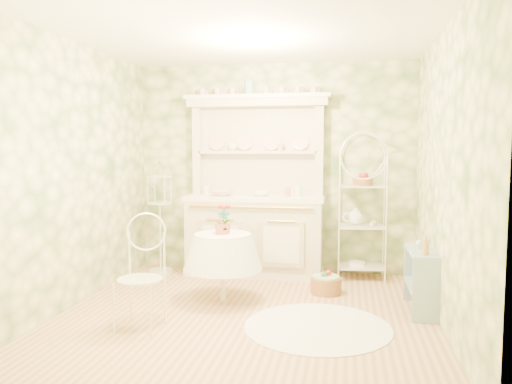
% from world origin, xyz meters
% --- Properties ---
extents(floor, '(3.60, 3.60, 0.00)m').
position_xyz_m(floor, '(0.00, 0.00, 0.00)').
color(floor, tan).
rests_on(floor, ground).
extents(ceiling, '(3.60, 3.60, 0.00)m').
position_xyz_m(ceiling, '(0.00, 0.00, 2.70)').
color(ceiling, white).
rests_on(ceiling, floor).
extents(wall_left, '(3.60, 3.60, 0.00)m').
position_xyz_m(wall_left, '(-1.80, 0.00, 1.35)').
color(wall_left, '#F4E8B5').
rests_on(wall_left, floor).
extents(wall_right, '(3.60, 3.60, 0.00)m').
position_xyz_m(wall_right, '(1.80, 0.00, 1.35)').
color(wall_right, '#F4E8B5').
rests_on(wall_right, floor).
extents(wall_back, '(3.60, 3.60, 0.00)m').
position_xyz_m(wall_back, '(0.00, 1.80, 1.35)').
color(wall_back, '#F4E8B5').
rests_on(wall_back, floor).
extents(wall_front, '(3.60, 3.60, 0.00)m').
position_xyz_m(wall_front, '(0.00, -1.80, 1.35)').
color(wall_front, '#F4E8B5').
rests_on(wall_front, floor).
extents(kitchen_dresser, '(1.87, 0.61, 2.29)m').
position_xyz_m(kitchen_dresser, '(-0.20, 1.52, 1.15)').
color(kitchen_dresser, beige).
rests_on(kitchen_dresser, floor).
extents(bakers_rack, '(0.63, 0.48, 1.91)m').
position_xyz_m(bakers_rack, '(1.14, 1.56, 0.95)').
color(bakers_rack, white).
rests_on(bakers_rack, floor).
extents(side_shelf, '(0.34, 0.78, 0.65)m').
position_xyz_m(side_shelf, '(1.68, 0.37, 0.32)').
color(side_shelf, '#8EA7B7').
rests_on(side_shelf, floor).
extents(round_table, '(0.91, 0.91, 0.80)m').
position_xyz_m(round_table, '(-0.33, 0.37, 0.40)').
color(round_table, white).
rests_on(round_table, floor).
extents(cafe_chair, '(0.54, 0.54, 0.92)m').
position_xyz_m(cafe_chair, '(-0.86, -0.57, 0.46)').
color(cafe_chair, white).
rests_on(cafe_chair, floor).
extents(birdcage_stand, '(0.37, 0.37, 1.47)m').
position_xyz_m(birdcage_stand, '(-1.42, 1.37, 0.74)').
color(birdcage_stand, white).
rests_on(birdcage_stand, floor).
extents(floor_basket, '(0.38, 0.38, 0.24)m').
position_xyz_m(floor_basket, '(0.73, 0.81, 0.12)').
color(floor_basket, '#9A653B').
rests_on(floor_basket, floor).
extents(lace_rug, '(1.54, 1.54, 0.01)m').
position_xyz_m(lace_rug, '(0.70, -0.26, 0.01)').
color(lace_rug, white).
rests_on(lace_rug, floor).
extents(bowl_floral, '(0.30, 0.30, 0.07)m').
position_xyz_m(bowl_floral, '(-0.61, 1.45, 1.02)').
color(bowl_floral, white).
rests_on(bowl_floral, kitchen_dresser).
extents(bowl_white, '(0.25, 0.25, 0.07)m').
position_xyz_m(bowl_white, '(-0.12, 1.49, 1.02)').
color(bowl_white, white).
rests_on(bowl_white, kitchen_dresser).
extents(cup_left, '(0.13, 0.13, 0.09)m').
position_xyz_m(cup_left, '(-0.52, 1.68, 1.61)').
color(cup_left, white).
rests_on(cup_left, kitchen_dresser).
extents(cup_right, '(0.11, 0.11, 0.09)m').
position_xyz_m(cup_right, '(0.10, 1.68, 1.61)').
color(cup_right, white).
rests_on(cup_right, kitchen_dresser).
extents(potted_geranium, '(0.17, 0.14, 0.27)m').
position_xyz_m(potted_geranium, '(-0.31, 0.33, 0.85)').
color(potted_geranium, '#3F7238').
rests_on(potted_geranium, round_table).
extents(bottle_amber, '(0.08, 0.08, 0.18)m').
position_xyz_m(bottle_amber, '(1.68, 0.15, 0.68)').
color(bottle_amber, '#C27A45').
rests_on(bottle_amber, side_shelf).
extents(bottle_blue, '(0.05, 0.05, 0.11)m').
position_xyz_m(bottle_blue, '(1.68, 0.42, 0.65)').
color(bottle_blue, '#85BBD3').
rests_on(bottle_blue, side_shelf).
extents(bottle_glass, '(0.08, 0.08, 0.09)m').
position_xyz_m(bottle_glass, '(1.68, 0.58, 0.65)').
color(bottle_glass, silver).
rests_on(bottle_glass, side_shelf).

